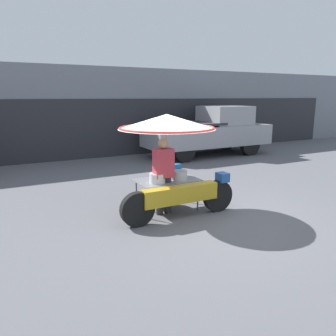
{
  "coord_description": "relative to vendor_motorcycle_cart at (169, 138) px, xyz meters",
  "views": [
    {
      "loc": [
        -3.35,
        -5.02,
        2.3
      ],
      "look_at": [
        -0.39,
        0.65,
        0.89
      ],
      "focal_mm": 35.0,
      "sensor_mm": 36.0,
      "label": 1
    }
  ],
  "objects": [
    {
      "name": "vendor_person",
      "position": [
        -0.17,
        -0.1,
        -0.65
      ],
      "size": [
        0.38,
        0.22,
        1.51
      ],
      "color": "#2D2D33",
      "rests_on": "ground"
    },
    {
      "name": "vendor_motorcycle_cart",
      "position": [
        0.0,
        0.0,
        0.0
      ],
      "size": [
        2.39,
        1.92,
        1.96
      ],
      "color": "black",
      "rests_on": "ground"
    },
    {
      "name": "shopfront_building",
      "position": [
        0.39,
        7.52,
        0.19
      ],
      "size": [
        28.0,
        2.06,
        3.38
      ],
      "color": "gray",
      "rests_on": "ground"
    },
    {
      "name": "ground_plane",
      "position": [
        0.39,
        -0.63,
        -1.49
      ],
      "size": [
        36.0,
        36.0,
        0.0
      ],
      "primitive_type": "plane",
      "color": "#56565B"
    },
    {
      "name": "pickup_truck",
      "position": [
        4.48,
        5.01,
        -0.55
      ],
      "size": [
        5.02,
        1.82,
        1.92
      ],
      "color": "black",
      "rests_on": "ground"
    }
  ]
}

